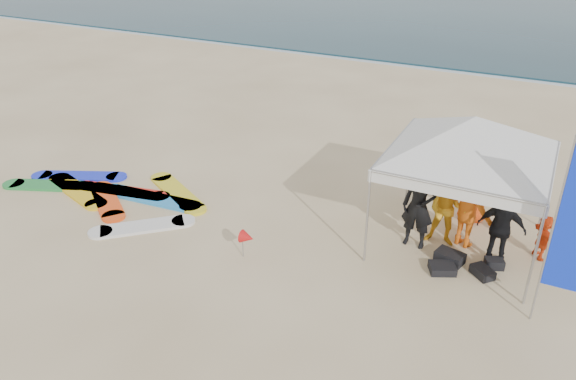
# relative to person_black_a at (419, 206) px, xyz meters

# --- Properties ---
(ground) EXTENTS (120.00, 120.00, 0.00)m
(ground) POSITION_rel_person_black_a_xyz_m (-3.31, -3.61, -0.94)
(ground) COLOR beige
(ground) RESTS_ON ground
(shoreline_foam) EXTENTS (160.00, 1.20, 0.01)m
(shoreline_foam) POSITION_rel_person_black_a_xyz_m (-3.31, 14.59, -0.93)
(shoreline_foam) COLOR silver
(shoreline_foam) RESTS_ON ground
(person_black_a) EXTENTS (0.70, 0.47, 1.88)m
(person_black_a) POSITION_rel_person_black_a_xyz_m (0.00, 0.00, 0.00)
(person_black_a) COLOR black
(person_black_a) RESTS_ON ground
(person_yellow) EXTENTS (0.85, 0.69, 1.64)m
(person_yellow) POSITION_rel_person_black_a_xyz_m (0.53, 0.32, -0.12)
(person_yellow) COLOR yellow
(person_yellow) RESTS_ON ground
(person_orange_a) EXTENTS (1.34, 1.06, 1.82)m
(person_orange_a) POSITION_rel_person_black_a_xyz_m (0.95, 0.50, -0.03)
(person_orange_a) COLOR #DB5D13
(person_orange_a) RESTS_ON ground
(person_black_b) EXTENTS (0.94, 0.40, 1.61)m
(person_black_b) POSITION_rel_person_black_a_xyz_m (1.65, 0.11, -0.14)
(person_black_b) COLOR black
(person_black_b) RESTS_ON ground
(person_orange_b) EXTENTS (0.82, 0.54, 1.67)m
(person_orange_b) POSITION_rel_person_black_a_xyz_m (0.89, 1.63, -0.10)
(person_orange_b) COLOR #E74A14
(person_orange_b) RESTS_ON ground
(person_seated) EXTENTS (0.73, 0.91, 0.97)m
(person_seated) POSITION_rel_person_black_a_xyz_m (2.45, 0.69, -0.45)
(person_seated) COLOR #E94414
(person_seated) RESTS_ON ground
(canopy_tent) EXTENTS (4.37, 4.37, 3.29)m
(canopy_tent) POSITION_rel_person_black_a_xyz_m (0.79, 0.48, 1.93)
(canopy_tent) COLOR #A5A5A8
(canopy_tent) RESTS_ON ground
(feather_flag) EXTENTS (0.59, 0.04, 3.50)m
(feather_flag) POSITION_rel_person_black_a_xyz_m (2.75, -1.46, 1.12)
(feather_flag) COLOR #A5A5A8
(feather_flag) RESTS_ON ground
(marker_pennant) EXTENTS (0.28, 0.28, 0.64)m
(marker_pennant) POSITION_rel_person_black_a_xyz_m (-2.94, -2.05, -0.44)
(marker_pennant) COLOR #A5A5A8
(marker_pennant) RESTS_ON ground
(gear_pile) EXTENTS (1.43, 1.09, 0.22)m
(gear_pile) POSITION_rel_person_black_a_xyz_m (1.08, -0.44, -0.84)
(gear_pile) COLOR black
(gear_pile) RESTS_ON ground
(surfboard_spread) EXTENTS (5.36, 3.27, 0.07)m
(surfboard_spread) POSITION_rel_person_black_a_xyz_m (-7.35, -1.18, -0.90)
(surfboard_spread) COLOR #2888D6
(surfboard_spread) RESTS_ON ground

